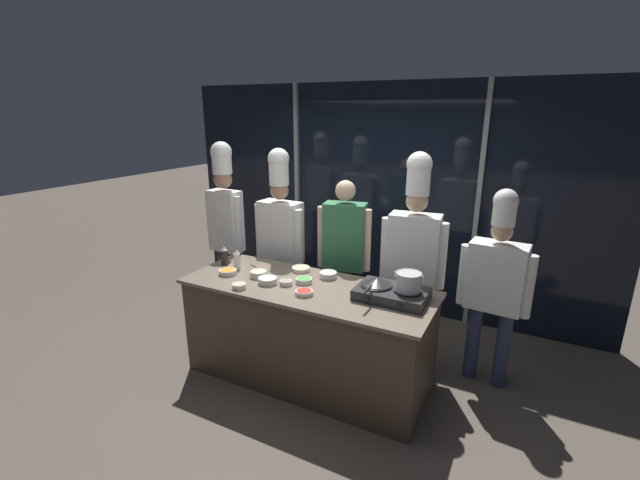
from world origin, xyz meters
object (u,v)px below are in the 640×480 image
serving_spoon_slotted (259,268)px  chef_line (414,248)px  squeeze_bottle_clear (237,259)px  prep_bowl_noodles (258,273)px  chef_pastry (496,280)px  squeeze_bottle_soy (225,256)px  frying_pan (377,282)px  prep_bowl_scallions (304,280)px  chef_sous (280,231)px  prep_bowl_carrots (228,271)px  stock_pot (409,281)px  person_guest (344,247)px  prep_bowl_ginger (301,269)px  portable_stove (392,293)px  prep_bowl_shrimp (239,286)px  prep_bowl_bean_sprouts (268,280)px  prep_bowl_rice (328,274)px  prep_bowl_chili_flakes (304,292)px  prep_bowl_mushrooms (286,282)px

serving_spoon_slotted → chef_line: 1.48m
squeeze_bottle_clear → prep_bowl_noodles: squeeze_bottle_clear is taller
chef_pastry → squeeze_bottle_soy: bearing=18.8°
frying_pan → prep_bowl_scallions: size_ratio=2.99×
serving_spoon_slotted → chef_sous: size_ratio=0.10×
prep_bowl_carrots → stock_pot: bearing=6.1°
serving_spoon_slotted → person_guest: bearing=42.5°
prep_bowl_scallions → prep_bowl_carrots: (-0.73, -0.14, 0.00)m
prep_bowl_carrots → person_guest: bearing=45.8°
squeeze_bottle_clear → chef_sous: bearing=81.6°
stock_pot → prep_bowl_ginger: bearing=169.2°
frying_pan → squeeze_bottle_soy: 1.59m
frying_pan → squeeze_bottle_soy: bearing=179.3°
portable_stove → prep_bowl_shrimp: portable_stove is taller
frying_pan → prep_bowl_bean_sprouts: 0.97m
prep_bowl_ginger → prep_bowl_carrots: prep_bowl_carrots is taller
prep_bowl_shrimp → chef_sous: (-0.22, 1.02, 0.20)m
squeeze_bottle_clear → serving_spoon_slotted: 0.22m
prep_bowl_rice → chef_line: chef_line is taller
portable_stove → frying_pan: (-0.13, -0.00, 0.08)m
prep_bowl_chili_flakes → prep_bowl_noodles: bearing=164.9°
prep_bowl_mushrooms → prep_bowl_ginger: prep_bowl_mushrooms is taller
prep_bowl_scallions → prep_bowl_rice: (0.14, 0.20, 0.01)m
serving_spoon_slotted → portable_stove: bearing=-3.1°
prep_bowl_ginger → chef_line: (0.96, 0.41, 0.23)m
frying_pan → prep_bowl_chili_flakes: (-0.54, -0.25, -0.10)m
prep_bowl_scallions → prep_bowl_shrimp: 0.57m
stock_pot → person_guest: 1.07m
prep_bowl_rice → chef_pastry: (1.38, 0.44, 0.05)m
prep_bowl_carrots → serving_spoon_slotted: (0.17, 0.25, -0.02)m
serving_spoon_slotted → prep_bowl_shrimp: bearing=-74.8°
prep_bowl_scallions → prep_bowl_chili_flakes: 0.26m
prep_bowl_shrimp → chef_pastry: chef_pastry is taller
chef_pastry → prep_bowl_mushrooms: bearing=30.0°
portable_stove → person_guest: size_ratio=0.33×
prep_bowl_mushrooms → prep_bowl_bean_sprouts: size_ratio=0.67×
frying_pan → prep_bowl_bean_sprouts: (-0.94, -0.19, -0.09)m
prep_bowl_rice → stock_pot: bearing=-12.3°
prep_bowl_chili_flakes → prep_bowl_shrimp: 0.58m
chef_line → portable_stove: bearing=85.2°
portable_stove → chef_line: 0.65m
prep_bowl_carrots → chef_line: (1.53, 0.80, 0.22)m
stock_pot → prep_bowl_scallions: bearing=-178.0°
prep_bowl_noodles → person_guest: (0.52, 0.76, 0.11)m
stock_pot → squeeze_bottle_clear: bearing=-179.4°
prep_bowl_scallions → stock_pot: bearing=2.0°
prep_bowl_bean_sprouts → stock_pot: bearing=9.0°
squeeze_bottle_clear → chef_sous: 0.66m
chef_sous → serving_spoon_slotted: bearing=103.8°
stock_pot → prep_bowl_ginger: (-1.10, 0.21, -0.16)m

